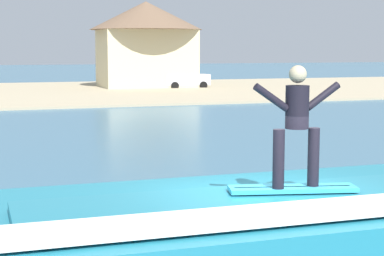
% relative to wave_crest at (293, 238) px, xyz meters
% --- Properties ---
extents(wave_crest, '(9.24, 3.66, 1.45)m').
position_rel_wave_crest_xyz_m(wave_crest, '(0.00, 0.00, 0.00)').
color(wave_crest, teal).
rests_on(wave_crest, ground_plane).
extents(surfboard, '(1.80, 0.79, 0.06)m').
position_rel_wave_crest_xyz_m(surfboard, '(-0.17, -0.29, 0.80)').
color(surfboard, '#33A5CC').
rests_on(surfboard, wave_crest).
extents(surfer, '(1.29, 0.32, 1.66)m').
position_rel_wave_crest_xyz_m(surfer, '(-0.15, -0.34, 1.76)').
color(surfer, black).
rests_on(surfer, surfboard).
extents(shoreline_bank, '(120.00, 27.30, 0.13)m').
position_rel_wave_crest_xyz_m(shoreline_bank, '(-0.50, 42.39, -0.62)').
color(shoreline_bank, tan).
rests_on(shoreline_bank, ground_plane).
extents(car_far_shore, '(3.85, 2.02, 1.86)m').
position_rel_wave_crest_xyz_m(car_far_shore, '(12.56, 44.02, 0.26)').
color(car_far_shore, silver).
rests_on(car_far_shore, ground_plane).
extents(house_gabled_white, '(9.62, 9.62, 7.37)m').
position_rel_wave_crest_xyz_m(house_gabled_white, '(9.69, 45.99, 3.67)').
color(house_gabled_white, beige).
rests_on(house_gabled_white, ground_plane).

